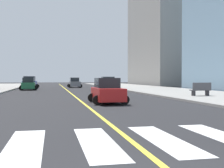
{
  "coord_description": "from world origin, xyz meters",
  "views": [
    {
      "loc": [
        -2.04,
        -3.4,
        1.66
      ],
      "look_at": [
        3.65,
        23.98,
        1.08
      ],
      "focal_mm": 46.66,
      "sensor_mm": 36.0,
      "label": 1
    }
  ],
  "objects_px": {
    "car_white_fourth": "(108,84)",
    "car_red_second": "(107,91)",
    "car_blue_third": "(30,83)",
    "car_green_nearest": "(29,84)",
    "car_gray_fifth": "(75,83)",
    "park_bench": "(201,89)"
  },
  "relations": [
    {
      "from": "car_blue_third",
      "to": "car_white_fourth",
      "type": "bearing_deg",
      "value": -36.02
    },
    {
      "from": "car_green_nearest",
      "to": "car_blue_third",
      "type": "distance_m",
      "value": 5.18
    },
    {
      "from": "car_red_second",
      "to": "car_gray_fifth",
      "type": "bearing_deg",
      "value": -90.68
    },
    {
      "from": "car_blue_third",
      "to": "car_white_fourth",
      "type": "xyz_separation_m",
      "value": [
        10.78,
        -8.14,
        -0.04
      ]
    },
    {
      "from": "park_bench",
      "to": "car_red_second",
      "type": "bearing_deg",
      "value": 108.5
    },
    {
      "from": "car_blue_third",
      "to": "car_gray_fifth",
      "type": "xyz_separation_m",
      "value": [
        7.23,
        4.11,
        -0.09
      ]
    },
    {
      "from": "car_red_second",
      "to": "car_green_nearest",
      "type": "bearing_deg",
      "value": -73.7
    },
    {
      "from": "car_gray_fifth",
      "to": "car_blue_third",
      "type": "bearing_deg",
      "value": 29.12
    },
    {
      "from": "car_red_second",
      "to": "car_gray_fifth",
      "type": "height_order",
      "value": "car_gray_fifth"
    },
    {
      "from": "car_gray_fifth",
      "to": "car_green_nearest",
      "type": "bearing_deg",
      "value": 52.32
    },
    {
      "from": "car_green_nearest",
      "to": "car_red_second",
      "type": "distance_m",
      "value": 23.78
    },
    {
      "from": "car_gray_fifth",
      "to": "park_bench",
      "type": "xyz_separation_m",
      "value": [
        8.54,
        -28.2,
        -0.12
      ]
    },
    {
      "from": "car_red_second",
      "to": "car_blue_third",
      "type": "distance_m",
      "value": 28.83
    },
    {
      "from": "car_green_nearest",
      "to": "park_bench",
      "type": "distance_m",
      "value": 24.51
    },
    {
      "from": "car_green_nearest",
      "to": "car_red_second",
      "type": "relative_size",
      "value": 1.05
    },
    {
      "from": "car_blue_third",
      "to": "car_gray_fifth",
      "type": "bearing_deg",
      "value": 30.67
    },
    {
      "from": "car_white_fourth",
      "to": "car_gray_fifth",
      "type": "xyz_separation_m",
      "value": [
        -3.55,
        12.25,
        -0.05
      ]
    },
    {
      "from": "car_white_fourth",
      "to": "car_gray_fifth",
      "type": "bearing_deg",
      "value": -71.63
    },
    {
      "from": "car_red_second",
      "to": "car_blue_third",
      "type": "height_order",
      "value": "car_blue_third"
    },
    {
      "from": "car_white_fourth",
      "to": "park_bench",
      "type": "xyz_separation_m",
      "value": [
        4.99,
        -15.95,
        -0.17
      ]
    },
    {
      "from": "car_red_second",
      "to": "car_gray_fifth",
      "type": "relative_size",
      "value": 0.96
    },
    {
      "from": "car_white_fourth",
      "to": "car_red_second",
      "type": "bearing_deg",
      "value": 81.16
    }
  ]
}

